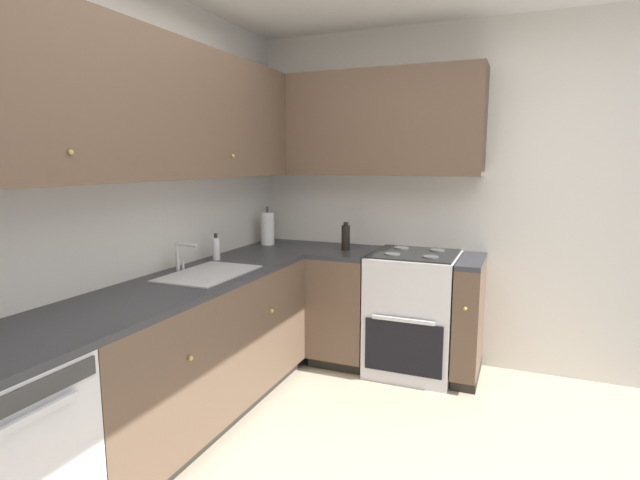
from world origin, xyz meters
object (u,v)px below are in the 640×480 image
(oil_bottle, at_px, (346,237))
(soap_bottle, at_px, (216,248))
(oven_range, at_px, (413,312))
(paper_towel_roll, at_px, (268,229))

(oil_bottle, bearing_deg, soap_bottle, 135.87)
(oven_range, relative_size, soap_bottle, 5.63)
(oven_range, relative_size, oil_bottle, 4.83)
(paper_towel_roll, xyz_separation_m, oil_bottle, (0.01, -0.68, -0.03))
(paper_towel_roll, bearing_deg, soap_bottle, 178.39)
(soap_bottle, distance_m, oil_bottle, 1.00)
(oven_range, height_order, oil_bottle, oil_bottle)
(oven_range, xyz_separation_m, soap_bottle, (-0.74, 1.23, 0.52))
(oven_range, distance_m, soap_bottle, 1.53)
(oven_range, distance_m, oil_bottle, 0.76)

